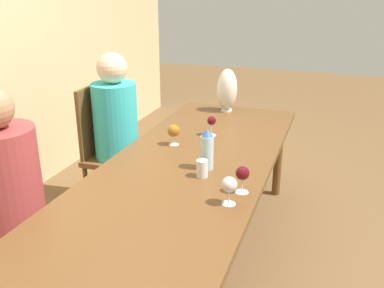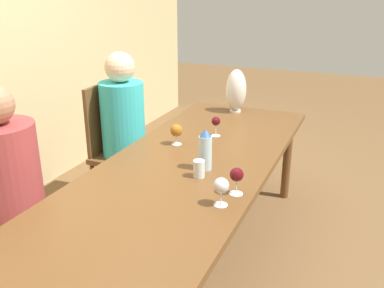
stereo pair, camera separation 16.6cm
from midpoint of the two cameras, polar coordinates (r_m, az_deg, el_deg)
ground_plane at (r=2.93m, az=1.28°, el=-15.75°), size 14.00×14.00×0.00m
dining_table at (r=2.59m, az=1.40°, el=-3.77°), size 2.61×0.96×0.73m
water_bottle at (r=2.44m, az=3.74°, el=-0.83°), size 0.08×0.08×0.24m
water_tumbler at (r=2.36m, az=2.96°, el=-3.35°), size 0.06×0.06×0.10m
vase at (r=3.57m, az=7.24°, el=7.11°), size 0.17×0.17×0.36m
wine_glass_0 at (r=2.82m, az=-0.41°, el=1.77°), size 0.08×0.08×0.14m
wine_glass_1 at (r=2.06m, az=6.24°, el=-5.65°), size 0.08×0.08×0.14m
wine_glass_2 at (r=2.17m, az=8.17°, el=-4.21°), size 0.07×0.07×0.14m
wine_glass_3 at (r=2.99m, az=4.80°, el=2.93°), size 0.07×0.07×0.14m
chair_near at (r=2.64m, az=-22.43°, el=-8.56°), size 0.44×0.44×1.01m
chair_far at (r=3.47m, az=-8.76°, el=-0.14°), size 0.44×0.44×1.01m
person_near at (r=2.51m, az=-21.36°, el=-6.06°), size 0.37×0.37×1.27m
person_far at (r=3.37m, az=-7.57°, el=2.21°), size 0.34×0.34×1.27m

